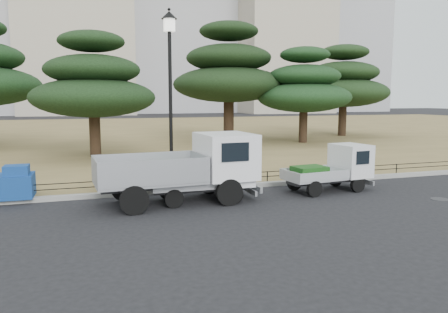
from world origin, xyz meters
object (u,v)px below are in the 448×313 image
object	(u,v)px
tarp_pile	(8,185)
street_lamp	(170,70)
truck_large	(187,165)
truck_kei_front	(209,174)
truck_kei_rear	(333,168)

from	to	relation	value
tarp_pile	street_lamp	bearing A→B (deg)	0.39
truck_large	street_lamp	xyz separation A→B (m)	(-0.12, 1.85, 3.09)
truck_kei_front	street_lamp	world-z (taller)	street_lamp
truck_large	truck_kei_front	size ratio (longest dim) A/B	1.55
truck_kei_rear	street_lamp	xyz separation A→B (m)	(-5.56, 1.76, 3.48)
truck_large	truck_kei_rear	world-z (taller)	truck_large
truck_kei_front	truck_kei_rear	xyz separation A→B (m)	(4.69, 0.09, -0.04)
truck_kei_rear	tarp_pile	bearing A→B (deg)	164.85
street_lamp	truck_kei_front	bearing A→B (deg)	-64.83
street_lamp	tarp_pile	distance (m)	6.52
truck_kei_front	truck_large	bearing A→B (deg)	-179.01
street_lamp	truck_large	bearing A→B (deg)	-86.39
truck_large	street_lamp	bearing A→B (deg)	90.22
truck_large	truck_kei_front	xyz separation A→B (m)	(0.75, 0.00, -0.35)
truck_kei_front	truck_kei_rear	world-z (taller)	truck_kei_front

